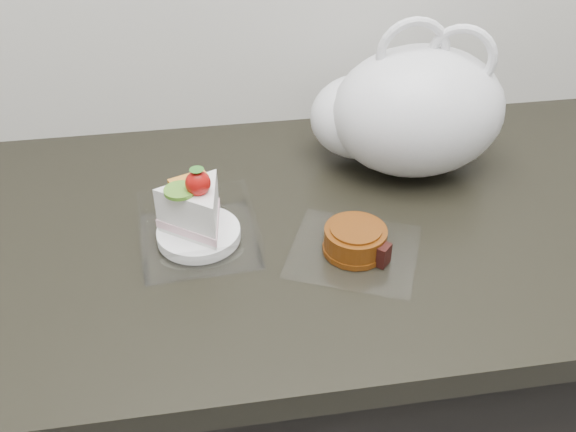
{
  "coord_description": "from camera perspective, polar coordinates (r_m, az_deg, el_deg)",
  "views": [
    {
      "loc": [
        -0.16,
        0.93,
        1.47
      ],
      "look_at": [
        -0.05,
        1.65,
        0.94
      ],
      "focal_mm": 40.0,
      "sensor_mm": 36.0,
      "label": 1
    }
  ],
  "objects": [
    {
      "name": "counter",
      "position": [
        1.28,
        1.76,
        -16.4
      ],
      "size": [
        2.04,
        0.64,
        0.9
      ],
      "color": "black",
      "rests_on": "ground"
    },
    {
      "name": "plastic_bag",
      "position": [
        1.05,
        10.45,
        9.14
      ],
      "size": [
        0.34,
        0.27,
        0.26
      ],
      "rotation": [
        0.0,
        0.0,
        -0.23
      ],
      "color": "white",
      "rests_on": "counter"
    },
    {
      "name": "cake_tray",
      "position": [
        0.91,
        -8.04,
        -0.53
      ],
      "size": [
        0.17,
        0.17,
        0.13
      ],
      "rotation": [
        0.0,
        0.0,
        0.06
      ],
      "color": "white",
      "rests_on": "counter"
    },
    {
      "name": "mooncake_wrap",
      "position": [
        0.89,
        6.06,
        -2.36
      ],
      "size": [
        0.22,
        0.22,
        0.04
      ],
      "rotation": [
        0.0,
        0.0,
        -0.24
      ],
      "color": "white",
      "rests_on": "counter"
    }
  ]
}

